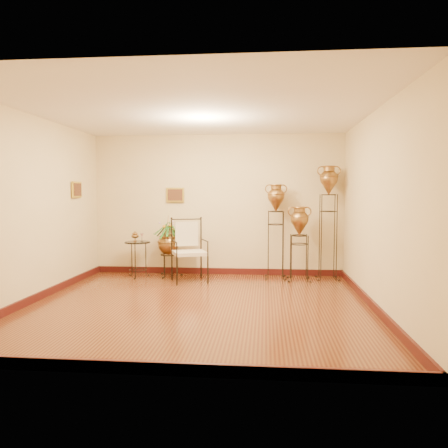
# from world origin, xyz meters

# --- Properties ---
(ground) EXTENTS (5.00, 5.00, 0.00)m
(ground) POSITION_xyz_m (0.00, 0.00, 0.00)
(ground) COLOR brown
(ground) RESTS_ON ground
(room_shell) EXTENTS (5.02, 5.02, 2.81)m
(room_shell) POSITION_xyz_m (-0.01, 0.01, 1.73)
(room_shell) COLOR beige
(room_shell) RESTS_ON ground
(amphora_tall) EXTENTS (0.50, 0.50, 2.17)m
(amphora_tall) POSITION_xyz_m (2.15, 2.15, 1.11)
(amphora_tall) COLOR black
(amphora_tall) RESTS_ON ground
(amphora_mid) EXTENTS (0.51, 0.51, 1.83)m
(amphora_mid) POSITION_xyz_m (1.17, 2.15, 0.92)
(amphora_mid) COLOR black
(amphora_mid) RESTS_ON ground
(amphora_short) EXTENTS (0.52, 0.52, 1.41)m
(amphora_short) POSITION_xyz_m (1.60, 1.97, 0.70)
(amphora_short) COLOR black
(amphora_short) RESTS_ON ground
(planter_urn) EXTENTS (0.88, 0.88, 1.24)m
(planter_urn) POSITION_xyz_m (-0.93, 2.15, 0.69)
(planter_urn) COLOR black
(planter_urn) RESTS_ON ground
(armchair) EXTENTS (0.83, 0.81, 1.17)m
(armchair) POSITION_xyz_m (-0.43, 1.66, 0.58)
(armchair) COLOR black
(armchair) RESTS_ON ground
(side_table) EXTENTS (0.63, 0.63, 0.88)m
(side_table) POSITION_xyz_m (-1.51, 2.00, 0.36)
(side_table) COLOR black
(side_table) RESTS_ON ground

